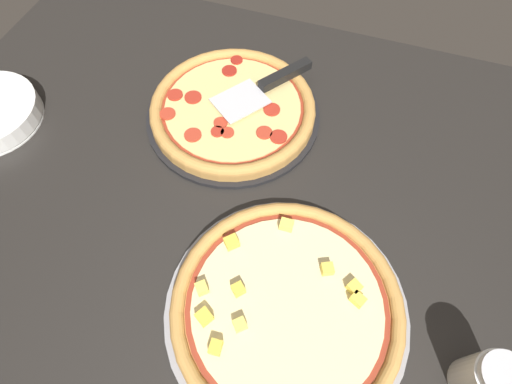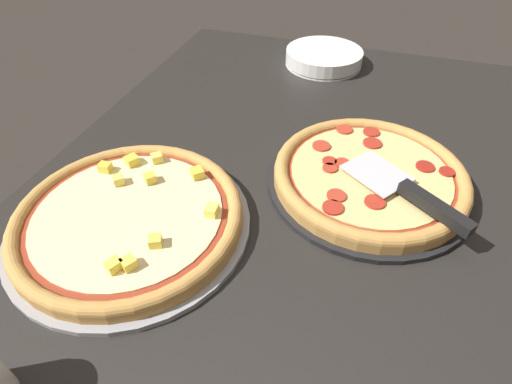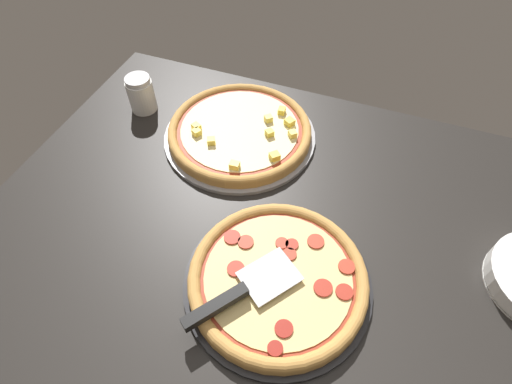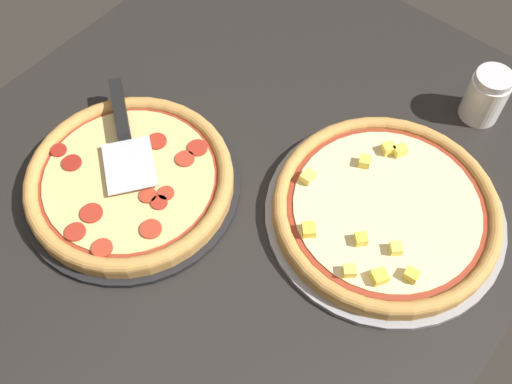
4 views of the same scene
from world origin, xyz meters
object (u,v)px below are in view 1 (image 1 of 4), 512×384
(pizza_front, at_px, (233,108))
(parmesan_shaker, at_px, (488,380))
(pizza_back, at_px, (287,307))
(serving_spatula, at_px, (274,81))

(pizza_front, bearing_deg, parmesan_shaker, 144.21)
(pizza_back, xyz_separation_m, serving_spatula, (0.16, -0.45, 0.03))
(pizza_front, distance_m, pizza_back, 0.43)
(pizza_front, height_order, pizza_back, pizza_back)
(pizza_front, distance_m, serving_spatula, 0.11)
(pizza_front, height_order, parmesan_shaker, parmesan_shaker)
(serving_spatula, bearing_deg, pizza_back, 110.12)
(pizza_front, height_order, serving_spatula, serving_spatula)
(pizza_front, bearing_deg, serving_spatula, -129.33)
(serving_spatula, relative_size, parmesan_shaker, 2.16)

